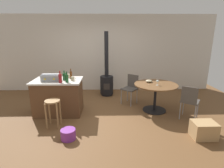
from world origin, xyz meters
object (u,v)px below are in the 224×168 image
kitchen_island (59,97)px  bottle_2 (60,78)px  wood_stove (107,81)px  wooden_stool (53,107)px  wine_glass (158,81)px  dining_table (156,90)px  toolbox (51,78)px  bottle_3 (71,75)px  bottle_1 (64,77)px  bottle_0 (67,78)px  folding_chair_far (131,87)px  cardboard_box (204,130)px  cup_0 (69,76)px  serving_bowl (149,81)px  cup_1 (73,79)px  folding_chair_near (190,100)px  plastic_bucket (68,134)px

kitchen_island → bottle_2: bottle_2 is taller
kitchen_island → wood_stove: 1.89m
wooden_stool → wine_glass: size_ratio=4.36×
dining_table → bottle_2: bottle_2 is taller
bottle_2 → toolbox: bearing=147.4°
bottle_3 → bottle_1: bearing=-136.2°
kitchen_island → wood_stove: wood_stove is taller
bottle_0 → folding_chair_far: bearing=28.4°
dining_table → cardboard_box: size_ratio=2.47×
dining_table → bottle_1: size_ratio=4.61×
wood_stove → cup_0: (-1.00, -1.16, 0.44)m
folding_chair_far → serving_bowl: folding_chair_far is taller
toolbox → dining_table: bearing=3.9°
cup_1 → bottle_0: bearing=-120.0°
bottle_0 → bottle_2: bearing=-169.0°
toolbox → bottle_0: bearing=-19.1°
wine_glass → serving_bowl: (-0.15, 0.30, -0.07)m
bottle_0 → bottle_2: bottle_2 is taller
bottle_1 → bottle_0: bearing=-62.5°
kitchen_island → wine_glass: bearing=-0.5°
wine_glass → bottle_3: bearing=177.0°
kitchen_island → cup_0: size_ratio=9.99×
kitchen_island → bottle_1: size_ratio=4.95×
folding_chair_far → cardboard_box: size_ratio=1.87×
kitchen_island → folding_chair_near: size_ratio=1.42×
folding_chair_far → wood_stove: (-0.72, 0.75, 0.00)m
kitchen_island → bottle_3: size_ratio=4.55×
cardboard_box → plastic_bucket: size_ratio=1.56×
bottle_2 → bottle_0: bearing=11.0°
wine_glass → folding_chair_far: bearing=131.3°
cup_1 → serving_bowl: cup_1 is taller
wooden_stool → wood_stove: 2.45m
dining_table → wine_glass: wine_glass is taller
cup_0 → cup_1: (0.15, -0.32, -0.00)m
folding_chair_far → serving_bowl: 0.65m
wooden_stool → bottle_0: (0.24, 0.49, 0.55)m
bottle_1 → folding_chair_near: bearing=-8.2°
wood_stove → cup_1: size_ratio=17.64×
toolbox → bottle_3: size_ratio=1.63×
folding_chair_far → bottle_2: size_ratio=3.00×
bottle_3 → cup_0: bearing=117.8°
bottle_0 → serving_bowl: bottle_0 is taller
bottle_0 → serving_bowl: 2.20m
bottle_1 → bottle_3: bottle_3 is taller
folding_chair_near → bottle_1: (-3.05, 0.44, 0.49)m
cardboard_box → toolbox: bearing=160.6°
folding_chair_far → wine_glass: size_ratio=6.01×
folding_chair_near → bottle_1: bottle_1 is taller
toolbox → cup_1: (0.53, 0.03, -0.04)m
serving_bowl → cup_1: bearing=-170.2°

